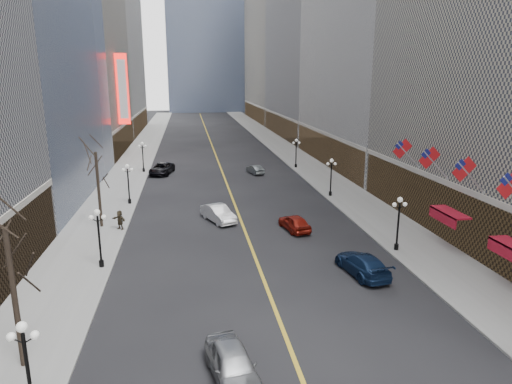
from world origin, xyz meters
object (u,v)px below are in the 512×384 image
object	(u,v)px
streetlamp_east_1	(399,218)
streetlamp_east_2	(331,173)
car_nb_near	(233,365)
car_sb_near	(362,264)
car_nb_mid	(218,213)
streetlamp_east_3	(296,150)
car_nb_far	(162,169)
streetlamp_west_3	(143,154)
car_sb_mid	(294,223)
streetlamp_west_2	(128,180)
streetlamp_west_0	(27,361)
car_sb_far	(255,169)
streetlamp_west_1	(99,232)

from	to	relation	value
streetlamp_east_1	streetlamp_east_2	size ratio (longest dim) A/B	1.00
car_nb_near	streetlamp_east_2	bearing A→B (deg)	55.53
streetlamp_east_1	car_sb_near	distance (m)	6.29
car_nb_near	streetlamp_east_1	bearing A→B (deg)	34.37
streetlamp_east_2	car_nb_mid	size ratio (longest dim) A/B	0.91
streetlamp_east_3	car_nb_far	world-z (taller)	streetlamp_east_3
streetlamp_west_3	car_sb_mid	distance (m)	33.84
streetlamp_east_2	streetlamp_east_3	bearing A→B (deg)	90.00
streetlamp_east_1	streetlamp_west_3	distance (m)	43.05
streetlamp_east_1	car_nb_mid	xyz separation A→B (m)	(-14.05, 10.33, -2.08)
streetlamp_east_3	car_nb_near	world-z (taller)	streetlamp_east_3
streetlamp_west_2	car_nb_mid	bearing A→B (deg)	-38.77
streetlamp_west_2	car_nb_far	bearing A→B (deg)	80.32
streetlamp_west_0	car_nb_far	bearing A→B (deg)	86.82
streetlamp_east_1	streetlamp_east_2	distance (m)	18.00
car_sb_near	streetlamp_east_3	bearing A→B (deg)	-105.17
car_nb_near	car_nb_mid	world-z (taller)	car_nb_near
streetlamp_west_3	car_nb_mid	bearing A→B (deg)	-69.59
streetlamp_west_3	car_sb_mid	xyz separation A→B (m)	(16.45, -29.50, -2.14)
streetlamp_west_0	streetlamp_west_3	world-z (taller)	same
streetlamp_east_3	car_nb_far	distance (m)	20.96
car_nb_far	streetlamp_east_1	bearing A→B (deg)	-46.62
car_nb_mid	car_sb_far	distance (m)	23.42
streetlamp_west_0	car_nb_far	world-z (taller)	streetlamp_west_0
streetlamp_east_2	streetlamp_east_3	size ratio (longest dim) A/B	1.00
streetlamp_east_2	streetlamp_west_0	world-z (taller)	same
streetlamp_east_2	car_nb_mid	bearing A→B (deg)	-151.35
streetlamp_east_1	car_nb_mid	bearing A→B (deg)	143.67
streetlamp_west_2	car_nb_near	size ratio (longest dim) A/B	0.90
car_nb_mid	streetlamp_west_3	bearing A→B (deg)	87.46
streetlamp_east_3	car_sb_far	world-z (taller)	streetlamp_east_3
car_nb_near	streetlamp_west_2	bearing A→B (deg)	95.05
car_sb_near	streetlamp_east_1	bearing A→B (deg)	-148.00
streetlamp_west_0	car_sb_near	distance (m)	22.73
car_nb_far	car_nb_mid	bearing A→B (deg)	-62.11
streetlamp_east_1	car_nb_near	world-z (taller)	streetlamp_east_1
car_nb_near	car_sb_mid	world-z (taller)	car_nb_near
car_nb_near	streetlamp_west_0	bearing A→B (deg)	179.98
streetlamp_west_3	car_nb_mid	world-z (taller)	streetlamp_west_3
streetlamp_east_1	car_nb_far	bearing A→B (deg)	121.14
streetlamp_west_3	car_nb_far	size ratio (longest dim) A/B	0.75
streetlamp_east_2	streetlamp_west_0	size ratio (longest dim) A/B	1.00
streetlamp_east_1	car_sb_far	size ratio (longest dim) A/B	1.14
streetlamp_west_3	car_sb_far	distance (m)	17.05
streetlamp_west_1	streetlamp_west_2	bearing A→B (deg)	90.00
car_sb_far	car_nb_mid	bearing A→B (deg)	57.06
car_nb_far	car_sb_mid	bearing A→B (deg)	-51.71
car_nb_mid	streetlamp_east_2	bearing A→B (deg)	5.70
streetlamp_east_2	car_sb_near	size ratio (longest dim) A/B	0.82
streetlamp_west_0	car_sb_mid	world-z (taller)	streetlamp_west_0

